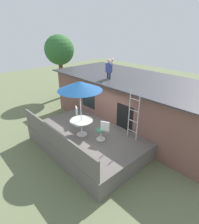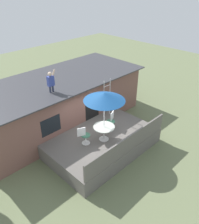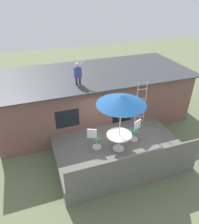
% 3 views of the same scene
% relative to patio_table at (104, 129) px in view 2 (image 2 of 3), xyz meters
% --- Properties ---
extents(ground_plane, '(40.00, 40.00, 0.00)m').
position_rel_patio_table_xyz_m(ground_plane, '(0.09, 0.26, -1.39)').
color(ground_plane, '#66704C').
extents(house, '(10.50, 4.50, 2.79)m').
position_rel_patio_table_xyz_m(house, '(0.09, 3.86, 0.01)').
color(house, brown).
rests_on(house, ground).
extents(deck, '(5.44, 3.51, 0.80)m').
position_rel_patio_table_xyz_m(deck, '(0.09, 0.26, -0.99)').
color(deck, '#605B56').
rests_on(deck, ground).
extents(deck_railing, '(5.34, 0.08, 0.90)m').
position_rel_patio_table_xyz_m(deck_railing, '(0.09, -1.45, -0.14)').
color(deck_railing, '#605B56').
rests_on(deck_railing, deck).
extents(patio_table, '(1.04, 1.04, 0.74)m').
position_rel_patio_table_xyz_m(patio_table, '(0.00, 0.00, 0.00)').
color(patio_table, silver).
rests_on(patio_table, deck).
extents(patio_umbrella, '(1.90, 1.90, 2.54)m').
position_rel_patio_table_xyz_m(patio_umbrella, '(0.00, 0.00, 1.76)').
color(patio_umbrella, silver).
rests_on(patio_umbrella, deck).
extents(step_ladder, '(0.52, 0.04, 2.20)m').
position_rel_patio_table_xyz_m(step_ladder, '(1.75, 1.48, 0.51)').
color(step_ladder, silver).
rests_on(step_ladder, deck).
extents(person_figure, '(0.47, 0.20, 1.11)m').
position_rel_patio_table_xyz_m(person_figure, '(-0.96, 2.69, 2.01)').
color(person_figure, '#33384C').
rests_on(person_figure, house).
extents(patio_chair_left, '(0.59, 0.44, 0.92)m').
position_rel_patio_table_xyz_m(patio_chair_left, '(-0.90, 0.43, -0.13)').
color(patio_chair_left, silver).
rests_on(patio_chair_left, deck).
extents(patio_chair_right, '(0.60, 0.44, 0.92)m').
position_rel_patio_table_xyz_m(patio_chair_right, '(0.95, 0.40, -0.13)').
color(patio_chair_right, silver).
rests_on(patio_chair_right, deck).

